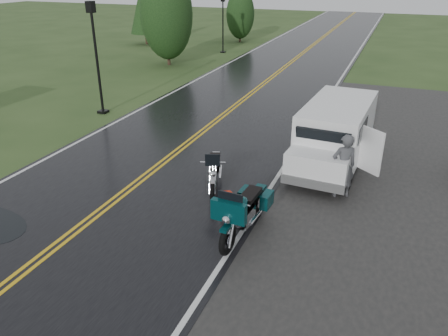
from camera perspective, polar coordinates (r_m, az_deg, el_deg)
name	(u,v)px	position (r m, az deg, el deg)	size (l,w,h in m)	color
ground	(96,216)	(11.89, -16.40, -6.07)	(120.00, 120.00, 0.00)	#2D471E
road	(231,109)	(19.96, 0.96, 7.68)	(8.00, 100.00, 0.04)	black
motorcycle_red	(231,226)	(10.00, 0.93, -7.53)	(0.68, 1.88, 1.11)	#5F100A
motorcycle_teal	(227,228)	(9.57, 0.46, -7.79)	(0.91, 2.51, 1.49)	#043335
motorcycle_silver	(212,180)	(11.81, -1.52, -1.63)	(0.79, 2.19, 1.29)	#94969B
van_white	(295,149)	(13.03, 9.26, 2.46)	(1.94, 5.17, 2.03)	white
person_at_van	(343,167)	(12.37, 15.31, 0.12)	(0.67, 0.44, 1.84)	#46474A
lamp_post_near_left	(97,59)	(19.69, -16.27, 13.49)	(0.40, 0.40, 4.71)	black
lamp_post_far_left	(223,25)	(33.74, -0.14, 18.22)	(0.35, 0.35, 4.04)	black
tree_left_mid	(167,24)	(29.45, -7.45, 18.19)	(3.33, 3.33, 5.20)	#1E3D19
tree_left_far	(240,20)	(38.98, 2.13, 18.80)	(2.37, 2.37, 3.64)	#1E3D19
pine_left_far	(145,12)	(38.12, -10.34, 19.40)	(2.44, 2.44, 5.08)	#1E3D19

